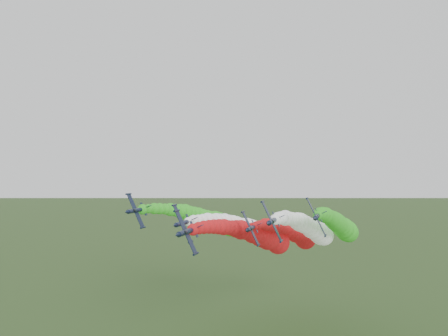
% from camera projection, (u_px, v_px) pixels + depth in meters
% --- Properties ---
extents(jet_lead, '(12.51, 78.51, 20.22)m').
position_uv_depth(jet_lead, '(261.00, 236.00, 131.54)').
color(jet_lead, '#101832').
rests_on(jet_lead, ground).
extents(jet_inner_left, '(12.18, 78.18, 19.89)m').
position_uv_depth(jet_inner_left, '(250.00, 230.00, 145.55)').
color(jet_inner_left, '#101832').
rests_on(jet_inner_left, ground).
extents(jet_inner_right, '(12.09, 78.09, 19.80)m').
position_uv_depth(jet_inner_right, '(312.00, 229.00, 138.85)').
color(jet_inner_right, '#101832').
rests_on(jet_inner_right, ground).
extents(jet_outer_left, '(12.21, 78.21, 19.92)m').
position_uv_depth(jet_outer_left, '(215.00, 221.00, 154.71)').
color(jet_outer_left, '#101832').
rests_on(jet_outer_left, ground).
extents(jet_outer_right, '(12.16, 78.15, 19.87)m').
position_uv_depth(jet_outer_right, '(340.00, 226.00, 143.15)').
color(jet_outer_right, '#101832').
rests_on(jet_outer_right, ground).
extents(jet_trail, '(12.74, 78.74, 20.46)m').
position_uv_depth(jet_trail, '(293.00, 233.00, 155.53)').
color(jet_trail, '#101832').
rests_on(jet_trail, ground).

